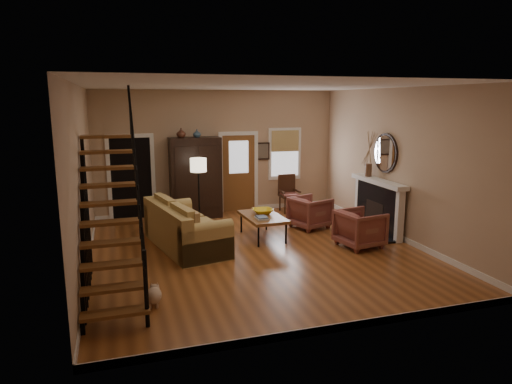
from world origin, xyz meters
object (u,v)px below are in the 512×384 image
object	(u,v)px
coffee_table	(263,227)
armchair_right	(310,212)
armoire	(195,178)
armchair_left	(360,229)
sofa	(186,226)
side_chair	(289,194)
floor_lamp	(199,193)

from	to	relation	value
coffee_table	armchair_right	world-z (taller)	armchair_right
armoire	armchair_left	size ratio (longest dim) A/B	2.45
armchair_right	armchair_left	bearing A→B (deg)	175.69
armoire	armchair_left	world-z (taller)	armoire
sofa	side_chair	world-z (taller)	side_chair
sofa	coffee_table	xyz separation A→B (m)	(1.74, 0.15, -0.20)
armchair_left	floor_lamp	distance (m)	3.88
coffee_table	floor_lamp	bearing A→B (deg)	132.74
armchair_left	floor_lamp	bearing A→B (deg)	40.41
armoire	side_chair	distance (m)	2.61
floor_lamp	side_chair	size ratio (longest dim) A/B	1.65
side_chair	armoire	bearing A→B (deg)	175.52
armchair_right	side_chair	size ratio (longest dim) A/B	0.82
sofa	armchair_left	world-z (taller)	sofa
floor_lamp	armchair_left	bearing A→B (deg)	-40.04
armoire	coffee_table	bearing A→B (deg)	-64.61
armoire	armchair_right	size ratio (longest dim) A/B	2.51
sofa	armchair_left	distance (m)	3.65
armoire	coffee_table	xyz separation A→B (m)	(1.09, -2.31, -0.79)
armchair_right	side_chair	world-z (taller)	side_chair
armchair_left	side_chair	size ratio (longest dim) A/B	0.84
side_chair	armchair_left	bearing A→B (deg)	-84.71
sofa	armchair_right	distance (m)	3.15
sofa	floor_lamp	bearing A→B (deg)	56.81
sofa	armoire	bearing A→B (deg)	63.03
armoire	coffee_table	world-z (taller)	armoire
armchair_left	sofa	bearing A→B (deg)	63.82
armoire	side_chair	size ratio (longest dim) A/B	2.06
sofa	armchair_right	xyz separation A→B (m)	(3.09, 0.60, -0.07)
side_chair	sofa	bearing A→B (deg)	-144.82
coffee_table	side_chair	world-z (taller)	side_chair
armchair_right	floor_lamp	bearing A→B (deg)	53.51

